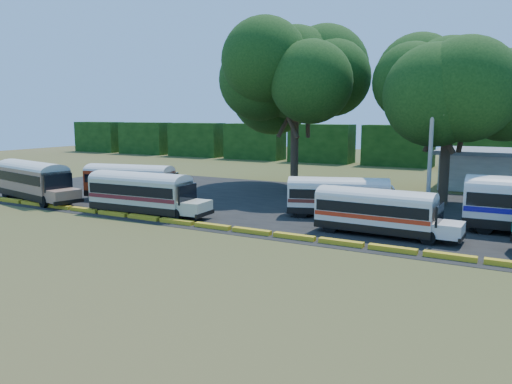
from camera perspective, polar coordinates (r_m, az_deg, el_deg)
The scene contains 12 objects.
ground at distance 32.06m, azimuth -3.73°, elevation -4.82°, with size 160.00×160.00×0.00m, color #394B19.
asphalt_strip at distance 42.08m, azimuth 6.19°, elevation -1.53°, with size 64.00×24.00×0.02m, color black.
curb at distance 32.85m, azimuth -2.80°, elevation -4.21°, with size 53.70×0.45×0.30m.
treeline_backdrop at distance 76.30m, azimuth 15.93°, elevation 5.12°, with size 130.00×4.00×6.00m.
bus_beige at distance 48.02m, azimuth -24.07°, elevation 1.43°, with size 10.89×4.77×3.48m.
bus_red at distance 45.57m, azimuth -14.02°, elevation 1.36°, with size 9.95×4.32×3.18m.
bus_cream_west at distance 38.76m, azimuth -12.86°, elevation 0.13°, with size 9.97×2.93×3.24m.
bus_cream_east at distance 37.49m, azimuth 9.66°, elevation -0.31°, with size 9.25×5.01×2.97m.
bus_white_red at distance 32.30m, azimuth 13.77°, elevation -1.93°, with size 9.04×2.46×2.95m.
tree_west at distance 51.19m, azimuth 4.52°, elevation 13.38°, with size 12.64×12.64×16.28m.
tree_center at distance 44.72m, azimuth 21.22°, elevation 11.24°, with size 10.87×10.87×13.90m.
utility_pole at distance 38.48m, azimuth 19.25°, elevation 3.18°, with size 1.60×0.30×7.96m.
Camera 1 is at (16.67, -26.31, 7.60)m, focal length 35.00 mm.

